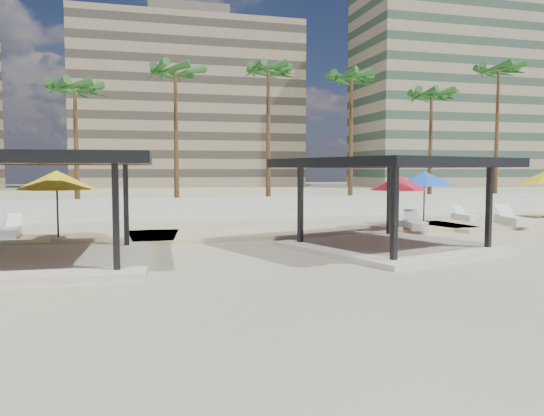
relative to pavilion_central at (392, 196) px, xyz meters
The scene contains 20 objects.
ground 3.93m from the pavilion_central, 156.65° to the right, with size 200.00×200.00×0.00m, color #CAB786.
promenade 6.69m from the pavilion_central, 100.15° to the left, with size 44.45×7.97×0.24m.
boundary_wall 15.04m from the pavilion_central, 102.06° to the left, with size 56.00×0.30×1.20m, color silver.
building_mid 77.64m from the pavilion_central, 89.35° to the left, with size 38.00×16.00×30.40m.
building_east 80.17m from the pavilion_central, 55.24° to the left, with size 32.00×15.00×36.40m.
pavilion_central is the anchor object (origin of this frame).
pavilion_west 11.69m from the pavilion_central, behind, with size 6.93×6.93×3.36m.
umbrella_b 12.56m from the pavilion_central, 159.24° to the left, with size 3.91×3.91×2.67m.
umbrella_c 5.20m from the pavilion_central, 58.96° to the left, with size 2.74×2.74×2.43m.
umbrella_d 7.94m from the pavilion_central, 50.85° to the left, with size 3.76×3.76×2.62m.
lounger_a 15.19m from the pavilion_central, 155.89° to the left, with size 0.87×2.29×0.85m.
lounger_b 5.96m from the pavilion_central, 51.50° to the left, with size 1.32×2.25×0.81m.
lounger_c 11.33m from the pavilion_central, 42.10° to the left, with size 0.74×2.00×0.75m.
lounger_d 10.50m from the pavilion_central, 28.17° to the left, with size 1.27×2.55×0.92m.
palm_c 21.40m from the pavilion_central, 125.92° to the left, with size 3.00×3.00×8.58m.
palm_d 19.78m from the pavilion_central, 109.26° to the left, with size 3.00×3.00×9.92m.
palm_e 18.46m from the pavilion_central, 90.44° to the left, with size 3.00×3.00×10.25m.
palm_f 19.48m from the pavilion_central, 71.21° to the left, with size 3.00×3.00×10.06m.
palm_g 21.44m from the pavilion_central, 54.84° to the left, with size 3.00×3.00×9.01m.
palm_h 26.21m from the pavilion_central, 44.32° to the left, with size 3.00×3.00×11.20m.
Camera 1 is at (-5.89, -15.81, 2.87)m, focal length 35.00 mm.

